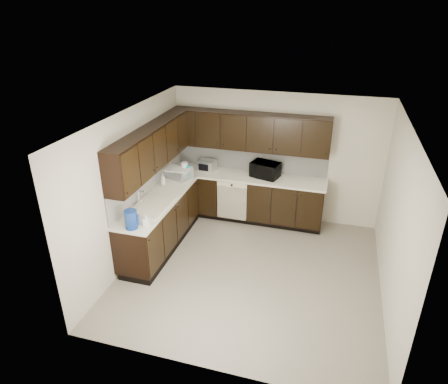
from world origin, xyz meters
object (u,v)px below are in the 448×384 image
at_px(toaster_oven, 207,165).
at_px(storage_bin, 178,173).
at_px(sink, 151,210).
at_px(microwave, 265,170).
at_px(blue_pitcher, 131,219).

height_order(toaster_oven, storage_bin, toaster_oven).
relative_size(sink, storage_bin, 1.81).
height_order(sink, storage_bin, sink).
bearing_deg(microwave, sink, -116.35).
bearing_deg(storage_bin, toaster_oven, 50.12).
height_order(storage_bin, blue_pitcher, blue_pitcher).
height_order(sink, microwave, microwave).
height_order(microwave, storage_bin, microwave).
distance_m(microwave, toaster_oven, 1.16).
bearing_deg(toaster_oven, storage_bin, -121.05).
xyz_separation_m(microwave, toaster_oven, (-1.16, 0.00, -0.04)).
bearing_deg(microwave, storage_bin, -147.51).
xyz_separation_m(microwave, blue_pitcher, (-1.52, -2.42, -0.00)).
relative_size(microwave, blue_pitcher, 1.83).
xyz_separation_m(storage_bin, blue_pitcher, (0.05, -1.94, 0.05)).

